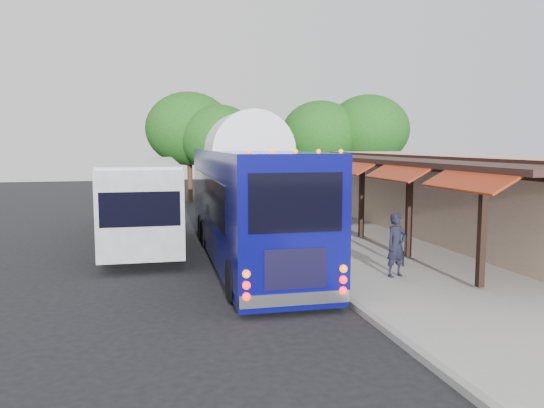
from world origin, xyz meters
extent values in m
plane|color=black|center=(0.00, 0.00, 0.00)|extent=(90.00, 90.00, 0.00)
cube|color=#9E9B93|center=(5.00, 4.00, 0.07)|extent=(10.00, 40.00, 0.15)
cube|color=gray|center=(0.05, 4.00, 0.07)|extent=(0.20, 40.00, 0.16)
cube|color=tan|center=(8.50, 4.00, 1.80)|extent=(5.00, 20.00, 3.60)
cube|color=black|center=(5.98, 4.00, 3.30)|extent=(0.06, 20.00, 0.60)
cube|color=#331E19|center=(4.90, 4.00, 3.40)|extent=(2.60, 20.00, 0.18)
cube|color=black|center=(3.78, -4.00, 1.80)|extent=(0.18, 0.18, 3.16)
cube|color=#9B2A0E|center=(3.35, -4.00, 3.15)|extent=(1.00, 3.20, 0.57)
cube|color=black|center=(3.78, 0.00, 1.80)|extent=(0.18, 0.18, 3.16)
cube|color=#9B2A0E|center=(3.35, 0.00, 3.15)|extent=(1.00, 3.20, 0.57)
cube|color=black|center=(3.78, 4.00, 1.80)|extent=(0.18, 0.18, 3.16)
cube|color=#9B2A0E|center=(3.35, 4.00, 3.15)|extent=(1.00, 3.20, 0.57)
cube|color=black|center=(3.78, 8.00, 1.80)|extent=(0.18, 0.18, 3.16)
cube|color=#9B2A0E|center=(3.35, 8.00, 3.15)|extent=(1.00, 3.20, 0.57)
cube|color=black|center=(3.78, 12.00, 1.80)|extent=(0.18, 0.18, 3.16)
cube|color=#9B2A0E|center=(3.35, 12.00, 3.15)|extent=(1.00, 3.20, 0.57)
sphere|color=#1B6B98|center=(4.20, -2.00, 2.88)|extent=(0.26, 0.26, 0.26)
sphere|color=#1B6B98|center=(4.20, 3.00, 2.88)|extent=(0.26, 0.26, 0.26)
sphere|color=#1B6B98|center=(4.20, 8.00, 2.88)|extent=(0.26, 0.26, 0.26)
cube|color=#080964|center=(-1.45, 1.79, 2.17)|extent=(3.02, 12.89, 3.37)
cube|color=#080964|center=(-1.45, 1.79, 0.32)|extent=(2.96, 12.76, 0.37)
ellipsoid|color=white|center=(-1.45, 1.79, 3.83)|extent=(3.01, 12.63, 0.60)
cube|color=black|center=(-1.45, -4.63, 2.73)|extent=(2.24, 0.08, 1.39)
cube|color=silver|center=(-1.45, -4.56, 0.45)|extent=(2.68, 0.25, 0.30)
sphere|color=#FF0C0C|center=(-2.62, -4.65, 0.73)|extent=(0.19, 0.19, 0.19)
sphere|color=#FF0C0C|center=(-0.28, -4.65, 0.73)|extent=(0.19, 0.19, 0.19)
cylinder|color=black|center=(-2.68, -3.08, 0.56)|extent=(0.35, 1.12, 1.11)
cylinder|color=black|center=(-0.22, -3.08, 0.56)|extent=(0.35, 1.12, 1.11)
cylinder|color=black|center=(-2.68, 5.90, 0.56)|extent=(0.35, 1.12, 1.11)
cylinder|color=black|center=(-0.22, 5.90, 0.56)|extent=(0.35, 1.12, 1.11)
cube|color=gray|center=(-4.94, 6.69, 1.82)|extent=(3.04, 12.58, 2.88)
cube|color=black|center=(-6.31, 6.69, 2.07)|extent=(0.30, 10.63, 1.09)
cube|color=black|center=(-3.57, 6.69, 2.07)|extent=(0.30, 10.63, 1.09)
cube|color=silver|center=(-4.94, 6.69, 3.31)|extent=(2.98, 12.33, 0.11)
cylinder|color=black|center=(-6.19, 2.31, 0.52)|extent=(0.33, 1.05, 1.04)
cylinder|color=black|center=(-3.69, 2.31, 0.52)|extent=(0.33, 1.05, 1.04)
cylinder|color=black|center=(-6.19, 10.45, 0.52)|extent=(0.33, 1.05, 1.04)
cylinder|color=black|center=(-3.69, 10.45, 0.52)|extent=(0.33, 1.05, 1.04)
imported|color=black|center=(2.24, -2.15, 1.09)|extent=(0.79, 0.63, 1.89)
imported|color=black|center=(3.40, 8.41, 0.92)|extent=(0.83, 0.69, 1.54)
imported|color=black|center=(2.16, 6.46, 0.91)|extent=(0.97, 0.75, 1.53)
imported|color=black|center=(3.36, 7.07, 1.13)|extent=(1.39, 0.99, 1.95)
cube|color=black|center=(3.08, -1.01, 0.68)|extent=(0.07, 0.07, 1.07)
cube|color=black|center=(3.08, -1.01, 0.93)|extent=(0.18, 0.48, 0.58)
cube|color=white|center=(3.05, -1.01, 0.93)|extent=(0.13, 0.39, 0.49)
cylinder|color=#382314|center=(0.04, 19.11, 1.51)|extent=(0.36, 0.36, 3.01)
ellipsoid|color=#174B12|center=(0.04, 19.11, 4.45)|extent=(5.21, 5.21, 4.43)
cylinder|color=#382314|center=(7.45, 19.94, 1.61)|extent=(0.36, 0.36, 3.22)
ellipsoid|color=#174B12|center=(7.45, 19.94, 4.76)|extent=(5.56, 5.56, 4.73)
cylinder|color=#382314|center=(10.97, 19.60, 1.72)|extent=(0.36, 0.36, 3.43)
ellipsoid|color=#174B12|center=(10.97, 19.60, 5.07)|extent=(5.93, 5.93, 5.04)
cylinder|color=#382314|center=(-1.75, 21.01, 1.73)|extent=(0.36, 0.36, 3.45)
ellipsoid|color=#174B12|center=(-1.75, 21.01, 5.10)|extent=(5.96, 5.96, 5.07)
camera|label=1|loc=(-5.03, -16.23, 4.08)|focal=35.00mm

